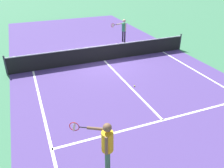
{
  "coord_description": "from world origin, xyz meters",
  "views": [
    {
      "loc": [
        -4.39,
        -12.26,
        5.27
      ],
      "look_at": [
        -1.39,
        -4.74,
        1.0
      ],
      "focal_mm": 37.33,
      "sensor_mm": 36.0,
      "label": 1
    }
  ],
  "objects_px": {
    "player_far": "(124,28)",
    "tennis_ball_mid_court": "(134,86)",
    "net": "(104,53)",
    "player_near": "(106,143)"
  },
  "relations": [
    {
      "from": "tennis_ball_mid_court",
      "to": "player_far",
      "type": "bearing_deg",
      "value": 70.14
    },
    {
      "from": "player_near",
      "to": "player_far",
      "type": "distance_m",
      "value": 12.05
    },
    {
      "from": "player_far",
      "to": "player_near",
      "type": "bearing_deg",
      "value": -116.44
    },
    {
      "from": "player_near",
      "to": "player_far",
      "type": "height_order",
      "value": "player_near"
    },
    {
      "from": "player_far",
      "to": "tennis_ball_mid_court",
      "type": "distance_m",
      "value": 7.01
    },
    {
      "from": "net",
      "to": "player_near",
      "type": "distance_m",
      "value": 8.39
    },
    {
      "from": "tennis_ball_mid_court",
      "to": "net",
      "type": "bearing_deg",
      "value": 93.2
    },
    {
      "from": "net",
      "to": "tennis_ball_mid_court",
      "type": "distance_m",
      "value": 3.66
    },
    {
      "from": "net",
      "to": "player_far",
      "type": "height_order",
      "value": "player_far"
    },
    {
      "from": "player_near",
      "to": "player_far",
      "type": "relative_size",
      "value": 1.03
    }
  ]
}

